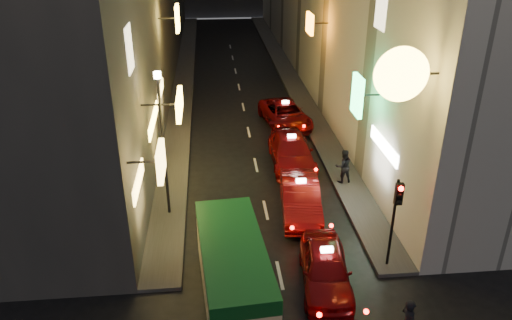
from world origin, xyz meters
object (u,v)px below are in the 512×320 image
object	(u,v)px
pedestrian_crossing	(408,320)
traffic_light	(397,206)
minibus	(233,266)
lamp_post	(163,136)
taxi_near	(326,266)

from	to	relation	value
pedestrian_crossing	traffic_light	size ratio (longest dim) A/B	0.55
minibus	lamp_post	xyz separation A→B (m)	(-2.47, 5.80, 2.19)
minibus	lamp_post	world-z (taller)	lamp_post
taxi_near	traffic_light	distance (m)	3.19
pedestrian_crossing	traffic_light	world-z (taller)	traffic_light
traffic_light	taxi_near	bearing A→B (deg)	-165.99
pedestrian_crossing	taxi_near	bearing A→B (deg)	16.13
taxi_near	pedestrian_crossing	size ratio (longest dim) A/B	2.77
taxi_near	pedestrian_crossing	distance (m)	3.45
pedestrian_crossing	minibus	bearing A→B (deg)	50.06
taxi_near	traffic_light	size ratio (longest dim) A/B	1.53
minibus	taxi_near	xyz separation A→B (m)	(3.22, 0.65, -0.71)
minibus	traffic_light	world-z (taller)	traffic_light
taxi_near	pedestrian_crossing	world-z (taller)	pedestrian_crossing
minibus	taxi_near	bearing A→B (deg)	11.41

